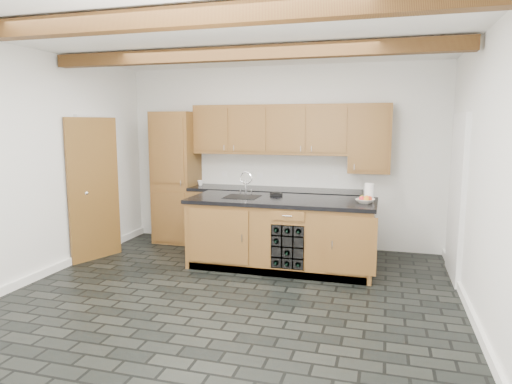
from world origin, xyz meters
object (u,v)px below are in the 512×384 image
fruit_bowl (365,201)px  paper_towel (369,193)px  island (281,233)px  kitchen_scale (276,194)px

fruit_bowl → paper_towel: size_ratio=0.95×
island → kitchen_scale: kitchen_scale is taller
island → paper_towel: (1.11, 0.10, 0.58)m
fruit_bowl → paper_towel: (0.04, 0.13, 0.09)m
paper_towel → kitchen_scale: bearing=173.1°
island → paper_towel: bearing=4.9°
paper_towel → island: bearing=-175.1°
island → fruit_bowl: bearing=-2.1°
kitchen_scale → paper_towel: bearing=-30.5°
fruit_bowl → paper_towel: bearing=73.5°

